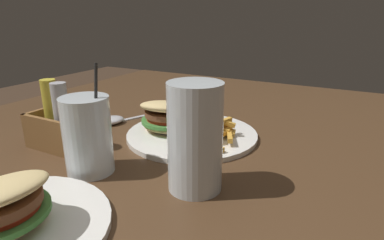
{
  "coord_description": "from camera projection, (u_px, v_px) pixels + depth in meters",
  "views": [
    {
      "loc": [
        -0.22,
        0.5,
        0.96
      ],
      "look_at": [
        0.09,
        -0.07,
        0.74
      ],
      "focal_mm": 30.0,
      "sensor_mm": 36.0,
      "label": 1
    }
  ],
  "objects": [
    {
      "name": "dining_table",
      "position": [
        214.0,
        205.0,
        0.64
      ],
      "size": [
        1.38,
        1.41,
        0.7
      ],
      "color": "#4C331E",
      "rests_on": "ground_plane"
    },
    {
      "name": "meal_plate_far",
      "position": [
        1.0,
        218.0,
        0.38
      ],
      "size": [
        0.26,
        0.26,
        0.08
      ],
      "color": "white",
      "rests_on": "dining_table"
    },
    {
      "name": "spoon",
      "position": [
        114.0,
        120.0,
        0.78
      ],
      "size": [
        0.1,
        0.19,
        0.02
      ],
      "rotation": [
        0.0,
        0.0,
        1.17
      ],
      "color": "silver",
      "rests_on": "dining_table"
    },
    {
      "name": "meal_plate_near",
      "position": [
        182.0,
        125.0,
        0.69
      ],
      "size": [
        0.28,
        0.28,
        0.09
      ],
      "color": "white",
      "rests_on": "dining_table"
    },
    {
      "name": "condiment_caddy",
      "position": [
        59.0,
        126.0,
        0.63
      ],
      "size": [
        0.12,
        0.07,
        0.13
      ],
      "color": "brown",
      "rests_on": "dining_table"
    },
    {
      "name": "beer_glass",
      "position": [
        195.0,
        141.0,
        0.47
      ],
      "size": [
        0.08,
        0.08,
        0.16
      ],
      "color": "silver",
      "rests_on": "dining_table"
    },
    {
      "name": "juice_glass",
      "position": [
        88.0,
        138.0,
        0.52
      ],
      "size": [
        0.08,
        0.08,
        0.18
      ],
      "color": "silver",
      "rests_on": "dining_table"
    }
  ]
}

